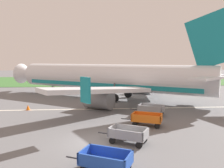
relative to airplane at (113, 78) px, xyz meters
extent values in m
plane|color=slate|center=(-2.62, -17.01, -3.05)|extent=(220.00, 220.00, 0.00)
cube|color=#3D7033|center=(-2.62, 29.24, -3.02)|extent=(220.00, 28.00, 0.06)
cube|color=silver|center=(-2.62, -6.61, -3.05)|extent=(120.00, 0.36, 0.01)
cylinder|color=silver|center=(-0.87, 0.56, 0.10)|extent=(27.26, 19.29, 3.70)
cube|color=teal|center=(-0.87, 0.56, -0.92)|extent=(24.64, 17.52, 0.56)
cone|color=silver|center=(-14.77, 9.45, 0.10)|extent=(4.65, 4.78, 3.63)
cube|color=silver|center=(-1.89, -8.70, -0.57)|extent=(12.10, 9.65, 1.35)
cube|color=teal|center=(-3.19, -15.59, 0.38)|extent=(0.80, 1.01, 1.90)
cylinder|color=gray|center=(-2.09, -6.72, -1.92)|extent=(3.83, 3.49, 2.10)
cube|color=silver|center=(7.11, 5.36, -0.57)|extent=(4.95, 13.26, 1.35)
cube|color=teal|center=(12.82, 9.42, 0.38)|extent=(1.12, 0.40, 1.90)
cylinder|color=gray|center=(5.23, 4.71, -1.92)|extent=(3.83, 3.49, 2.10)
cube|color=teal|center=(10.75, -6.88, 4.85)|extent=(5.23, 3.53, 6.88)
cube|color=silver|center=(9.20, -9.69, 0.70)|extent=(5.16, 4.69, 0.24)
cube|color=silver|center=(12.65, -4.30, 0.70)|extent=(3.05, 5.49, 0.24)
cylinder|color=#4C4C51|center=(-9.71, 6.22, -1.48)|extent=(0.20, 0.20, 2.04)
cylinder|color=black|center=(-9.71, 6.22, -2.50)|extent=(1.17, 0.97, 1.10)
cylinder|color=#4C4C51|center=(0.05, -2.64, -1.48)|extent=(0.20, 0.20, 2.04)
cylinder|color=black|center=(0.05, -2.64, -2.50)|extent=(1.17, 0.97, 1.10)
cylinder|color=#4C4C51|center=(2.42, 1.06, -1.48)|extent=(0.20, 0.20, 2.04)
cylinder|color=black|center=(2.42, 1.06, -2.50)|extent=(1.17, 0.97, 1.10)
cube|color=#234CB2|center=(-1.96, -21.15, -2.57)|extent=(2.86, 2.33, 0.08)
cube|color=#234CB2|center=(-2.23, -21.74, -2.26)|extent=(2.30, 1.16, 0.55)
cube|color=#234CB2|center=(-1.68, -20.56, -2.26)|extent=(2.30, 1.16, 0.55)
cube|color=#234CB2|center=(-3.04, -20.64, -2.26)|extent=(0.69, 1.31, 0.55)
cube|color=#234CB2|center=(-0.87, -21.66, -2.26)|extent=(0.69, 1.31, 0.55)
cylinder|color=#2D2D33|center=(-3.58, -20.38, -2.61)|extent=(0.94, 0.50, 0.08)
cylinder|color=black|center=(-2.57, -20.24, -2.83)|extent=(0.47, 0.33, 0.44)
cylinder|color=black|center=(-0.87, -21.04, -2.83)|extent=(0.47, 0.33, 0.44)
cube|color=gray|center=(-0.26, -17.34, -2.57)|extent=(2.86, 2.42, 0.08)
cube|color=gray|center=(-0.57, -17.91, -2.26)|extent=(2.25, 1.27, 0.55)
cube|color=gray|center=(0.05, -16.77, -2.26)|extent=(2.25, 1.27, 0.55)
cube|color=gray|center=(-1.31, -16.77, -2.26)|extent=(0.75, 1.28, 0.55)
cube|color=gray|center=(0.80, -17.91, -2.26)|extent=(0.75, 1.28, 0.55)
cylinder|color=#2D2D33|center=(-1.84, -16.49, -2.61)|extent=(0.92, 0.54, 0.08)
cylinder|color=black|center=(-1.35, -17.39, -2.83)|extent=(0.46, 0.35, 0.44)
cylinder|color=black|center=(-0.82, -16.40, -2.83)|extent=(0.46, 0.35, 0.44)
cylinder|color=black|center=(0.30, -18.28, -2.83)|extent=(0.46, 0.35, 0.44)
cylinder|color=black|center=(0.83, -17.29, -2.83)|extent=(0.46, 0.35, 0.44)
cube|color=orange|center=(1.91, -13.50, -2.57)|extent=(2.85, 2.26, 0.08)
cube|color=orange|center=(1.66, -14.10, -2.26)|extent=(2.34, 1.06, 0.55)
cube|color=orange|center=(2.16, -12.90, -2.26)|extent=(2.34, 1.06, 0.55)
cube|color=orange|center=(0.81, -13.03, -2.26)|extent=(0.63, 1.33, 0.55)
cube|color=orange|center=(3.02, -13.96, -2.26)|extent=(0.63, 1.33, 0.55)
cylinder|color=#2D2D33|center=(0.25, -12.80, -2.61)|extent=(0.95, 0.46, 0.08)
cylinder|color=black|center=(0.83, -13.65, -2.83)|extent=(0.47, 0.32, 0.44)
cylinder|color=black|center=(1.27, -12.62, -2.83)|extent=(0.47, 0.32, 0.44)
cylinder|color=black|center=(2.56, -14.38, -2.83)|extent=(0.47, 0.32, 0.44)
cylinder|color=black|center=(2.99, -13.34, -2.83)|extent=(0.47, 0.32, 0.44)
cube|color=gray|center=(3.17, -9.93, -2.57)|extent=(2.86, 2.47, 0.08)
cube|color=gray|center=(2.84, -10.49, -2.26)|extent=(2.21, 1.35, 0.55)
cube|color=gray|center=(3.49, -9.37, -2.26)|extent=(2.21, 1.35, 0.55)
cube|color=gray|center=(2.13, -9.33, -2.26)|extent=(0.79, 1.26, 0.55)
cube|color=gray|center=(4.20, -10.54, -2.26)|extent=(0.79, 1.26, 0.55)
cylinder|color=#2D2D33|center=(1.61, -9.03, -2.61)|extent=(0.90, 0.57, 0.08)
cylinder|color=black|center=(2.07, -9.94, -2.83)|extent=(0.46, 0.36, 0.44)
cylinder|color=black|center=(2.64, -8.98, -2.83)|extent=(0.46, 0.36, 0.44)
cylinder|color=black|center=(3.69, -10.89, -2.83)|extent=(0.46, 0.36, 0.44)
cylinder|color=black|center=(4.26, -9.92, -2.83)|extent=(0.46, 0.36, 0.44)
cone|color=orange|center=(-10.07, -6.56, -2.75)|extent=(0.46, 0.46, 0.61)
camera|label=1|loc=(-2.43, -31.76, 2.55)|focal=35.61mm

